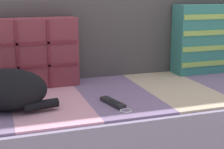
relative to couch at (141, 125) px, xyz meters
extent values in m
cube|color=gray|center=(0.00, 0.00, -0.11)|extent=(2.04, 0.83, 0.17)
cube|color=slate|center=(0.00, 0.00, 0.08)|extent=(2.00, 0.82, 0.21)
cube|color=#C6899E|center=(-0.48, -0.02, 0.20)|extent=(0.32, 0.73, 0.01)
cube|color=slate|center=(-0.16, -0.02, 0.20)|extent=(0.32, 0.73, 0.01)
cube|color=tan|center=(0.16, -0.02, 0.20)|extent=(0.32, 0.73, 0.01)
cube|color=slate|center=(0.48, -0.02, 0.20)|extent=(0.32, 0.73, 0.01)
cube|color=#474242|center=(0.00, 0.35, 0.42)|extent=(2.00, 0.14, 0.43)
cube|color=brown|center=(-0.51, 0.20, 0.37)|extent=(0.45, 0.13, 0.35)
cube|color=maroon|center=(-0.51, 0.13, 0.32)|extent=(0.43, 0.01, 0.01)
cube|color=maroon|center=(-0.59, 0.13, 0.37)|extent=(0.01, 0.01, 0.33)
cube|color=maroon|center=(-0.51, 0.13, 0.43)|extent=(0.43, 0.01, 0.01)
cube|color=maroon|center=(-0.44, 0.13, 0.37)|extent=(0.01, 0.01, 0.33)
cube|color=#337A70|center=(0.54, 0.20, 0.40)|extent=(0.48, 0.13, 0.40)
cube|color=#93B751|center=(0.54, 0.13, 0.27)|extent=(0.47, 0.01, 0.03)
cube|color=#93B751|center=(0.54, 0.13, 0.36)|extent=(0.47, 0.01, 0.03)
cube|color=#93B751|center=(0.54, 0.13, 0.45)|extent=(0.47, 0.01, 0.03)
cube|color=#93B751|center=(0.54, 0.13, 0.54)|extent=(0.47, 0.01, 0.03)
ellipsoid|color=black|center=(-0.65, -0.14, 0.29)|extent=(0.36, 0.28, 0.17)
cylinder|color=black|center=(-0.53, -0.20, 0.23)|extent=(0.15, 0.07, 0.04)
cube|color=black|center=(-0.23, -0.21, 0.21)|extent=(0.07, 0.16, 0.02)
cube|color=black|center=(-0.22, -0.22, 0.22)|extent=(0.03, 0.06, 0.00)
cube|color=black|center=(-0.24, -0.13, 0.21)|extent=(0.03, 0.02, 0.02)
torus|color=silver|center=(-0.20, -0.30, 0.20)|extent=(0.06, 0.06, 0.01)
camera|label=1|loc=(-0.68, -1.53, 0.68)|focal=55.00mm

